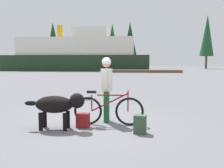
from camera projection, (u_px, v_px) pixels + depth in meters
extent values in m
plane|color=slate|center=(95.00, 125.00, 6.13)|extent=(160.00, 160.00, 0.00)
torus|color=black|center=(129.00, 112.00, 6.04)|extent=(0.74, 0.06, 0.74)
torus|color=black|center=(88.00, 111.00, 6.13)|extent=(0.74, 0.06, 0.74)
cube|color=maroon|center=(110.00, 95.00, 6.04)|extent=(0.69, 0.03, 0.03)
cube|color=maroon|center=(110.00, 102.00, 6.06)|extent=(0.94, 0.03, 0.49)
cylinder|color=maroon|center=(92.00, 103.00, 6.10)|extent=(0.03, 0.03, 0.42)
cylinder|color=maroon|center=(128.00, 102.00, 6.02)|extent=(0.03, 0.03, 0.52)
cube|color=black|center=(92.00, 92.00, 6.07)|extent=(0.24, 0.10, 0.06)
cylinder|color=maroon|center=(128.00, 91.00, 6.00)|extent=(0.03, 0.44, 0.03)
cube|color=slate|center=(87.00, 99.00, 6.10)|extent=(0.36, 0.14, 0.02)
cylinder|color=#19592D|center=(107.00, 106.00, 6.57)|extent=(0.14, 0.14, 0.85)
cylinder|color=#19592D|center=(106.00, 107.00, 6.35)|extent=(0.14, 0.14, 0.85)
cylinder|color=silver|center=(106.00, 80.00, 6.39)|extent=(0.32, 0.32, 0.60)
cylinder|color=silver|center=(107.00, 78.00, 6.60)|extent=(0.09, 0.09, 0.53)
cylinder|color=silver|center=(106.00, 79.00, 6.17)|extent=(0.09, 0.09, 0.53)
sphere|color=tan|center=(106.00, 63.00, 6.34)|extent=(0.23, 0.23, 0.23)
sphere|color=white|center=(106.00, 62.00, 6.34)|extent=(0.25, 0.25, 0.25)
ellipsoid|color=black|center=(54.00, 104.00, 5.71)|extent=(0.93, 0.49, 0.42)
sphere|color=black|center=(77.00, 101.00, 5.66)|extent=(0.37, 0.37, 0.37)
ellipsoid|color=black|center=(31.00, 103.00, 5.76)|extent=(0.32, 0.12, 0.12)
cylinder|color=black|center=(68.00, 119.00, 5.86)|extent=(0.10, 0.10, 0.43)
cylinder|color=black|center=(65.00, 122.00, 5.59)|extent=(0.10, 0.10, 0.43)
cylinder|color=black|center=(45.00, 119.00, 5.91)|extent=(0.10, 0.10, 0.43)
cylinder|color=black|center=(41.00, 122.00, 5.64)|extent=(0.10, 0.10, 0.43)
cube|color=#334C33|center=(140.00, 124.00, 5.40)|extent=(0.31, 0.25, 0.43)
cube|color=maroon|center=(83.00, 120.00, 5.90)|extent=(0.34, 0.22, 0.36)
cube|color=brown|center=(141.00, 71.00, 36.71)|extent=(12.07, 2.78, 0.40)
cube|color=#1E331E|center=(77.00, 63.00, 44.14)|extent=(26.50, 7.10, 2.83)
cube|color=silver|center=(77.00, 47.00, 43.86)|extent=(21.20, 5.96, 3.20)
cube|color=silver|center=(91.00, 33.00, 43.41)|extent=(6.36, 4.26, 1.80)
cylinder|color=#BF8C19|center=(60.00, 32.00, 43.85)|extent=(1.10, 1.10, 2.40)
ellipsoid|color=silver|center=(74.00, 68.00, 47.74)|extent=(6.58, 1.84, 0.90)
cylinder|color=#B2B2B7|center=(73.00, 45.00, 47.30)|extent=(0.14, 0.14, 8.42)
cylinder|color=#B2B2B7|center=(69.00, 60.00, 47.67)|extent=(2.96, 0.10, 0.10)
cylinder|color=#4C331E|center=(54.00, 62.00, 57.33)|extent=(0.41, 0.41, 2.99)
cone|color=#143819|center=(53.00, 39.00, 56.81)|extent=(3.32, 3.32, 8.13)
cylinder|color=#4C331E|center=(112.00, 63.00, 56.69)|extent=(0.34, 0.34, 2.92)
cone|color=#19471E|center=(112.00, 40.00, 56.18)|extent=(2.80, 2.80, 7.85)
cylinder|color=#4C331E|center=(206.00, 62.00, 56.38)|extent=(0.48, 0.48, 3.03)
cone|color=#1E4C28|center=(207.00, 35.00, 55.78)|extent=(3.25, 3.25, 9.74)
cylinder|color=#4C331E|center=(130.00, 63.00, 61.52)|extent=(0.49, 0.49, 2.58)
cone|color=#143819|center=(130.00, 40.00, 60.96)|extent=(3.75, 3.75, 9.32)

